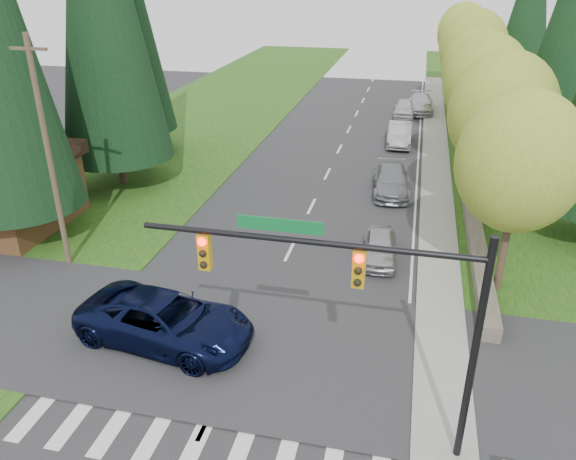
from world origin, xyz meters
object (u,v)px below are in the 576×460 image
(parked_car_a, at_px, (380,247))
(parked_car_e, at_px, (421,104))
(suv_navy, at_px, (165,320))
(parked_car_b, at_px, (391,181))
(parked_car_c, at_px, (400,134))
(parked_car_d, at_px, (404,108))

(parked_car_a, xyz_separation_m, parked_car_e, (1.38, 29.15, 0.15))
(parked_car_a, distance_m, parked_car_e, 29.19)
(suv_navy, height_order, parked_car_b, suv_navy)
(parked_car_c, xyz_separation_m, parked_car_e, (1.38, 10.54, -0.01))
(parked_car_b, distance_m, parked_car_e, 20.65)
(parked_car_c, distance_m, parked_car_d, 8.78)
(parked_car_a, xyz_separation_m, parked_car_d, (0.00, 27.39, 0.09))
(parked_car_b, height_order, parked_car_e, parked_car_e)
(parked_car_d, bearing_deg, parked_car_b, -89.55)
(suv_navy, bearing_deg, parked_car_c, -6.28)
(parked_car_a, bearing_deg, parked_car_c, 86.80)
(parked_car_c, height_order, parked_car_e, parked_car_c)
(suv_navy, bearing_deg, parked_car_d, -2.72)
(parked_car_e, bearing_deg, parked_car_d, -129.53)
(parked_car_d, relative_size, parked_car_e, 0.78)
(parked_car_e, bearing_deg, parked_car_c, -98.93)
(parked_car_e, bearing_deg, suv_navy, -104.17)
(parked_car_b, relative_size, parked_car_d, 1.19)
(parked_car_c, bearing_deg, parked_car_e, 81.26)
(suv_navy, xyz_separation_m, parked_car_b, (6.98, 16.47, -0.15))
(parked_car_a, bearing_deg, parked_car_d, 86.80)
(parked_car_e, bearing_deg, parked_car_b, -95.30)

